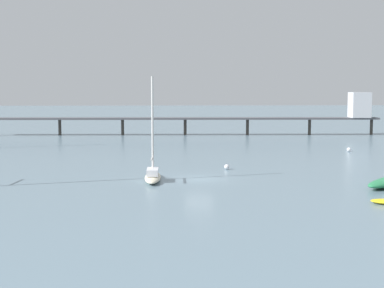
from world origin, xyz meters
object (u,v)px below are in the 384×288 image
(mooring_buoy_outer, at_px, (227,167))
(sailboat_cream, at_px, (153,173))
(pier, at_px, (260,113))
(mooring_buoy_far, at_px, (349,150))

(mooring_buoy_outer, bearing_deg, sailboat_cream, -138.54)
(pier, relative_size, sailboat_cream, 7.27)
(sailboat_cream, distance_m, mooring_buoy_outer, 9.53)
(sailboat_cream, height_order, mooring_buoy_far, sailboat_cream)
(pier, height_order, mooring_buoy_outer, pier)
(mooring_buoy_far, bearing_deg, pier, 106.21)
(sailboat_cream, bearing_deg, pier, 69.79)
(pier, bearing_deg, mooring_buoy_far, -73.79)
(sailboat_cream, xyz_separation_m, mooring_buoy_far, (24.12, 20.81, -0.37))
(pier, xyz_separation_m, mooring_buoy_far, (7.26, -24.98, -3.48))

